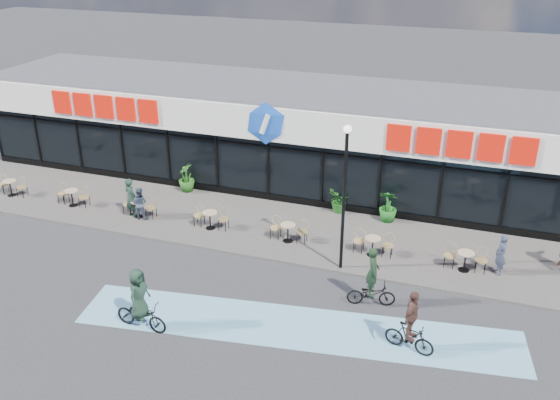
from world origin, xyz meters
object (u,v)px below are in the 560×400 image
(bistro_set_0, at_px, (12,186))
(potted_plant_mid, at_px, (339,201))
(pedestrian_a, at_px, (501,255))
(cyclist_a, at_px, (411,327))
(cyclist_b, at_px, (372,286))
(potted_plant_right, at_px, (388,206))
(patron_left, at_px, (131,198))
(patron_right, at_px, (140,203))
(lamp_post, at_px, (345,187))
(potted_plant_left, at_px, (186,178))

(bistro_set_0, distance_m, potted_plant_mid, 15.08)
(potted_plant_mid, height_order, pedestrian_a, pedestrian_a)
(cyclist_a, xyz_separation_m, cyclist_b, (-1.51, 1.95, -0.10))
(potted_plant_right, relative_size, pedestrian_a, 0.88)
(potted_plant_right, bearing_deg, patron_left, -163.49)
(bistro_set_0, xyz_separation_m, potted_plant_right, (16.90, 2.97, 0.22))
(pedestrian_a, bearing_deg, patron_right, -109.29)
(bistro_set_0, bearing_deg, patron_left, -1.16)
(cyclist_a, bearing_deg, lamp_post, 128.28)
(lamp_post, distance_m, bistro_set_0, 16.22)
(potted_plant_left, height_order, patron_right, patron_right)
(bistro_set_0, height_order, pedestrian_a, pedestrian_a)
(potted_plant_mid, distance_m, patron_left, 8.91)
(lamp_post, distance_m, potted_plant_right, 5.09)
(patron_left, distance_m, cyclist_a, 13.41)
(patron_right, height_order, pedestrian_a, pedestrian_a)
(potted_plant_left, xyz_separation_m, pedestrian_a, (13.93, -2.93, 0.10))
(potted_plant_mid, bearing_deg, patron_right, -157.24)
(potted_plant_mid, distance_m, cyclist_a, 9.19)
(patron_left, height_order, cyclist_b, cyclist_b)
(patron_right, bearing_deg, potted_plant_right, -167.47)
(lamp_post, distance_m, potted_plant_left, 9.86)
(patron_right, xyz_separation_m, pedestrian_a, (14.47, 0.29, 0.07))
(patron_left, xyz_separation_m, pedestrian_a, (14.92, 0.21, -0.10))
(patron_right, bearing_deg, potted_plant_mid, -162.36)
(potted_plant_left, height_order, cyclist_a, cyclist_a)
(potted_plant_mid, distance_m, potted_plant_right, 2.15)
(potted_plant_left, relative_size, patron_right, 0.95)
(bistro_set_0, bearing_deg, cyclist_a, -15.14)
(potted_plant_left, xyz_separation_m, cyclist_a, (11.45, -8.13, 0.08))
(pedestrian_a, bearing_deg, bistro_set_0, -110.24)
(patron_left, bearing_deg, cyclist_b, -173.09)
(patron_right, xyz_separation_m, cyclist_b, (10.48, -2.95, -0.06))
(potted_plant_mid, relative_size, patron_right, 0.74)
(potted_plant_mid, bearing_deg, cyclist_a, -63.20)
(patron_right, bearing_deg, bistro_set_0, -6.88)
(bistro_set_0, height_order, potted_plant_mid, potted_plant_mid)
(bistro_set_0, xyz_separation_m, potted_plant_mid, (14.77, 3.08, 0.07))
(potted_plant_left, relative_size, potted_plant_right, 0.99)
(potted_plant_left, distance_m, patron_right, 3.27)
(potted_plant_mid, bearing_deg, pedestrian_a, -24.40)
(lamp_post, height_order, cyclist_b, lamp_post)
(bistro_set_0, height_order, potted_plant_right, potted_plant_right)
(cyclist_a, bearing_deg, potted_plant_left, 144.62)
(patron_left, bearing_deg, cyclist_a, -179.39)
(potted_plant_left, bearing_deg, pedestrian_a, -11.90)
(bistro_set_0, bearing_deg, pedestrian_a, 0.21)
(lamp_post, relative_size, cyclist_b, 2.52)
(patron_right, bearing_deg, potted_plant_left, -104.66)
(bistro_set_0, distance_m, pedestrian_a, 21.38)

